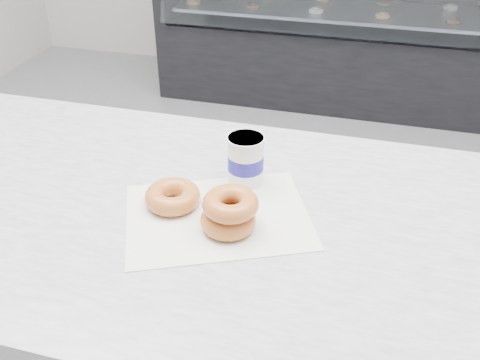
# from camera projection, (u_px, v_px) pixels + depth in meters

# --- Properties ---
(ground) EXTENTS (5.00, 5.00, 0.00)m
(ground) POSITION_uv_depth(u_px,v_px,m) (279.00, 318.00, 1.98)
(ground) COLOR gray
(ground) RESTS_ON ground
(display_case) EXTENTS (2.40, 0.74, 1.25)m
(display_case) POSITION_uv_depth(u_px,v_px,m) (350.00, 24.00, 3.44)
(display_case) COLOR black
(display_case) RESTS_ON ground
(wax_paper) EXTENTS (0.42, 0.38, 0.00)m
(wax_paper) POSITION_uv_depth(u_px,v_px,m) (218.00, 216.00, 1.01)
(wax_paper) COLOR silver
(wax_paper) RESTS_ON counter
(donut_single) EXTENTS (0.14, 0.14, 0.04)m
(donut_single) POSITION_uv_depth(u_px,v_px,m) (173.00, 196.00, 1.03)
(donut_single) COLOR orange
(donut_single) RESTS_ON wax_paper
(donut_stack) EXTENTS (0.14, 0.14, 0.07)m
(donut_stack) POSITION_uv_depth(u_px,v_px,m) (229.00, 212.00, 0.96)
(donut_stack) COLOR orange
(donut_stack) RESTS_ON wax_paper
(coffee_cup) EXTENTS (0.08, 0.08, 0.10)m
(coffee_cup) POSITION_uv_depth(u_px,v_px,m) (246.00, 160.00, 1.08)
(coffee_cup) COLOR white
(coffee_cup) RESTS_ON counter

